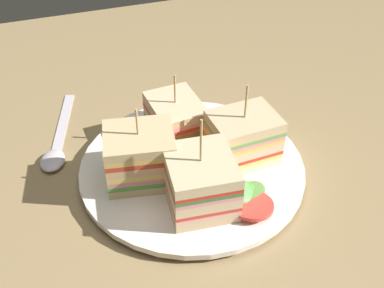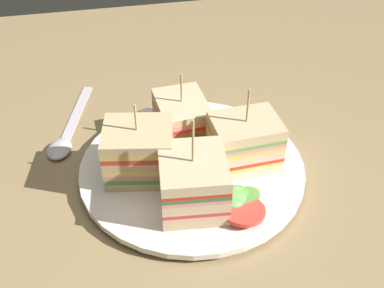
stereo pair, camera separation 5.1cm
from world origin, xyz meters
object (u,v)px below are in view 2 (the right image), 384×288
object	(u,v)px
sandwich_wedge_2	(180,118)
sandwich_wedge_3	(139,149)
plate	(192,168)
chip_pile	(182,161)
spoon	(64,139)
sandwich_wedge_0	(193,182)
sandwich_wedge_1	(244,142)

from	to	relation	value
sandwich_wedge_2	sandwich_wedge_3	bearing A→B (deg)	-50.55
plate	chip_pile	xyz separation A→B (cm)	(1.20, 0.30, 1.46)
sandwich_wedge_3	chip_pile	distance (cm)	4.99
sandwich_wedge_3	chip_pile	xyz separation A→B (cm)	(-4.53, 0.73, -1.97)
spoon	sandwich_wedge_0	bearing A→B (deg)	57.73
sandwich_wedge_1	sandwich_wedge_0	bearing A→B (deg)	33.18
sandwich_wedge_1	sandwich_wedge_2	distance (cm)	8.69
plate	sandwich_wedge_2	world-z (taller)	sandwich_wedge_2
plate	chip_pile	size ratio (longest dim) A/B	3.51
plate	sandwich_wedge_2	distance (cm)	6.41
sandwich_wedge_0	sandwich_wedge_1	size ratio (longest dim) A/B	1.09
plate	sandwich_wedge_2	bearing A→B (deg)	-88.15
sandwich_wedge_1	spoon	world-z (taller)	sandwich_wedge_1
sandwich_wedge_0	plate	bearing A→B (deg)	-5.11
plate	spoon	xyz separation A→B (cm)	(14.15, -8.82, -0.37)
plate	sandwich_wedge_0	distance (cm)	6.63
chip_pile	spoon	distance (cm)	15.94
chip_pile	spoon	bearing A→B (deg)	-35.14
sandwich_wedge_2	sandwich_wedge_1	bearing A→B (deg)	38.43
sandwich_wedge_2	sandwich_wedge_3	world-z (taller)	sandwich_wedge_3
sandwich_wedge_0	sandwich_wedge_1	xyz separation A→B (cm)	(-6.79, -4.99, -0.00)
plate	sandwich_wedge_1	bearing A→B (deg)	173.59
plate	sandwich_wedge_2	size ratio (longest dim) A/B	3.02
sandwich_wedge_0	sandwich_wedge_3	xyz separation A→B (cm)	(4.63, -6.06, 0.10)
chip_pile	sandwich_wedge_0	bearing A→B (deg)	91.12
sandwich_wedge_0	spoon	size ratio (longest dim) A/B	0.65
sandwich_wedge_3	spoon	distance (cm)	12.48
sandwich_wedge_0	spoon	distance (cm)	19.82
sandwich_wedge_2	spoon	xyz separation A→B (cm)	(13.96, -3.08, -3.23)
sandwich_wedge_3	plate	bearing A→B (deg)	6.07
plate	sandwich_wedge_3	xyz separation A→B (cm)	(5.73, -0.43, 3.43)
plate	sandwich_wedge_3	bearing A→B (deg)	-4.29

